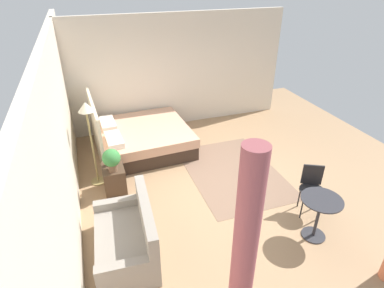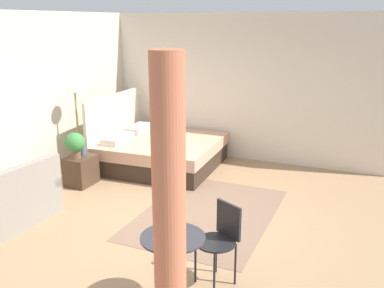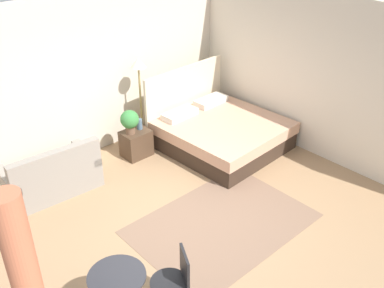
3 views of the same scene
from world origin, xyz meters
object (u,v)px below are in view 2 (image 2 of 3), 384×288
at_px(couch, 5,206).
at_px(potted_plant, 75,144).
at_px(nightstand, 81,171).
at_px(floor_lamp, 76,101).
at_px(cafe_chair_near_window, 221,235).
at_px(bed, 159,151).
at_px(balcony_table, 173,258).
at_px(vase, 83,149).

relative_size(couch, potted_plant, 3.37).
distance_m(nightstand, potted_plant, 0.52).
relative_size(nightstand, floor_lamp, 0.29).
relative_size(floor_lamp, cafe_chair_near_window, 1.96).
bearing_deg(cafe_chair_near_window, floor_lamp, 58.86).
distance_m(couch, potted_plant, 1.64).
bearing_deg(couch, bed, -13.99).
distance_m(couch, floor_lamp, 2.34).
bearing_deg(bed, potted_plant, 152.70).
height_order(nightstand, cafe_chair_near_window, cafe_chair_near_window).
relative_size(nightstand, cafe_chair_near_window, 0.57).
relative_size(couch, balcony_table, 2.01).
relative_size(bed, balcony_table, 2.92).
relative_size(potted_plant, vase, 2.25).
relative_size(potted_plant, floor_lamp, 0.26).
xyz_separation_m(couch, cafe_chair_near_window, (-0.06, -3.17, 0.27)).
relative_size(couch, vase, 7.60).
relative_size(potted_plant, cafe_chair_near_window, 0.51).
distance_m(nightstand, cafe_chair_near_window, 3.63).
relative_size(nightstand, vase, 2.56).
bearing_deg(vase, cafe_chair_near_window, -120.03).
distance_m(vase, cafe_chair_near_window, 3.70).
distance_m(couch, nightstand, 1.67).
height_order(nightstand, balcony_table, balcony_table).
xyz_separation_m(balcony_table, cafe_chair_near_window, (0.57, -0.29, 0.03)).
height_order(floor_lamp, cafe_chair_near_window, floor_lamp).
bearing_deg(potted_plant, cafe_chair_near_window, -117.17).
xyz_separation_m(nightstand, vase, (0.12, 0.03, 0.35)).
distance_m(potted_plant, vase, 0.27).
bearing_deg(cafe_chair_near_window, vase, 59.97).
bearing_deg(potted_plant, nightstand, -1.37).
distance_m(vase, floor_lamp, 0.86).
bearing_deg(nightstand, couch, -179.77).
bearing_deg(floor_lamp, nightstand, -140.95).
bearing_deg(floor_lamp, couch, -171.49).
bearing_deg(nightstand, balcony_table, -128.64).
relative_size(bed, nightstand, 4.32).
height_order(bed, nightstand, bed).
bearing_deg(vase, nightstand, -167.80).
bearing_deg(nightstand, cafe_chair_near_window, -118.59).
bearing_deg(vase, balcony_table, -129.81).
bearing_deg(floor_lamp, potted_plant, -147.67).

